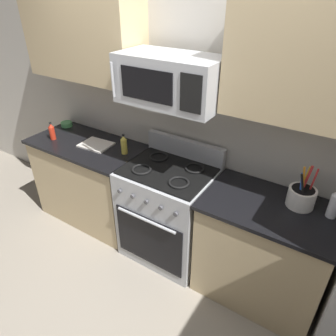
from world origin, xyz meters
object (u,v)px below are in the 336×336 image
at_px(range_oven, 168,211).
at_px(prep_bowl, 67,124).
at_px(microwave, 170,80).
at_px(bottle_vinegar, 335,204).
at_px(utensil_crock, 301,196).
at_px(bottle_oil, 124,145).
at_px(cutting_board, 96,145).
at_px(bottle_hot_sauce, 52,132).

relative_size(range_oven, prep_bowl, 8.74).
xyz_separation_m(microwave, bottle_vinegar, (1.25, 0.08, -0.65)).
distance_m(utensil_crock, bottle_oil, 1.55).
relative_size(cutting_board, bottle_vinegar, 1.27).
height_order(bottle_hot_sauce, bottle_vinegar, bottle_vinegar).
bearing_deg(prep_bowl, utensil_crock, -1.65).
distance_m(range_oven, cutting_board, 0.96).
bearing_deg(bottle_vinegar, range_oven, -175.13).
bearing_deg(prep_bowl, bottle_hot_sauce, -65.35).
bearing_deg(microwave, utensil_crock, 4.85).
bearing_deg(range_oven, utensil_crock, 6.32).
bearing_deg(prep_bowl, bottle_oil, -8.61).
height_order(bottle_oil, bottle_hot_sauce, bottle_oil).
bearing_deg(utensil_crock, bottle_hot_sauce, -174.52).
xyz_separation_m(microwave, prep_bowl, (-1.45, 0.16, -0.74)).
relative_size(microwave, bottle_hot_sauce, 4.29).
distance_m(cutting_board, bottle_oil, 0.35).
bearing_deg(prep_bowl, cutting_board, -15.74).
height_order(utensil_crock, bottle_vinegar, utensil_crock).
distance_m(bottle_hot_sauce, prep_bowl, 0.33).
height_order(cutting_board, bottle_hot_sauce, bottle_hot_sauce).
xyz_separation_m(range_oven, bottle_oil, (-0.51, 0.04, 0.52)).
height_order(range_oven, cutting_board, range_oven).
relative_size(range_oven, microwave, 1.40).
relative_size(microwave, prep_bowl, 6.23).
xyz_separation_m(bottle_oil, bottle_vinegar, (1.76, 0.06, 0.02)).
distance_m(microwave, bottle_hot_sauce, 1.49).
distance_m(cutting_board, bottle_vinegar, 2.10).
bearing_deg(bottle_vinegar, bottle_oil, -177.99).
xyz_separation_m(bottle_oil, prep_bowl, (-0.94, 0.14, -0.06)).
relative_size(bottle_hot_sauce, bottle_vinegar, 0.78).
height_order(range_oven, microwave, microwave).
bearing_deg(range_oven, microwave, 90.02).
relative_size(cutting_board, bottle_hot_sauce, 1.64).
distance_m(bottle_vinegar, prep_bowl, 2.70).
distance_m(utensil_crock, prep_bowl, 2.49).
distance_m(microwave, bottle_oil, 0.85).
relative_size(bottle_vinegar, prep_bowl, 1.87).
xyz_separation_m(utensil_crock, cutting_board, (-1.89, -0.10, -0.07)).
bearing_deg(cutting_board, bottle_hot_sauce, -164.63).
height_order(bottle_oil, bottle_vinegar, bottle_vinegar).
height_order(range_oven, prep_bowl, range_oven).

